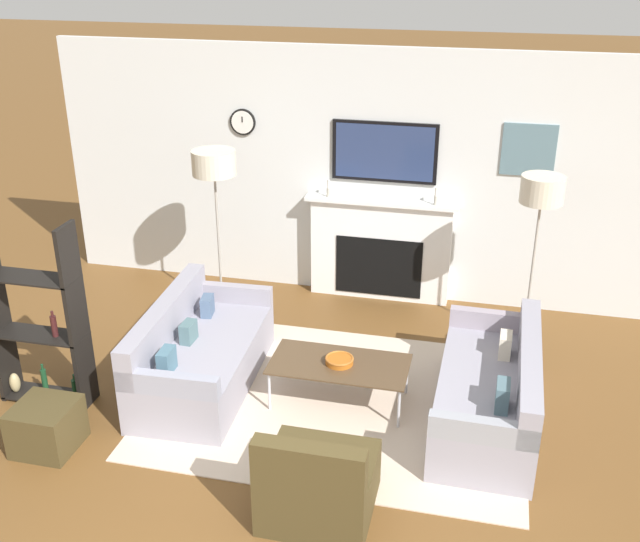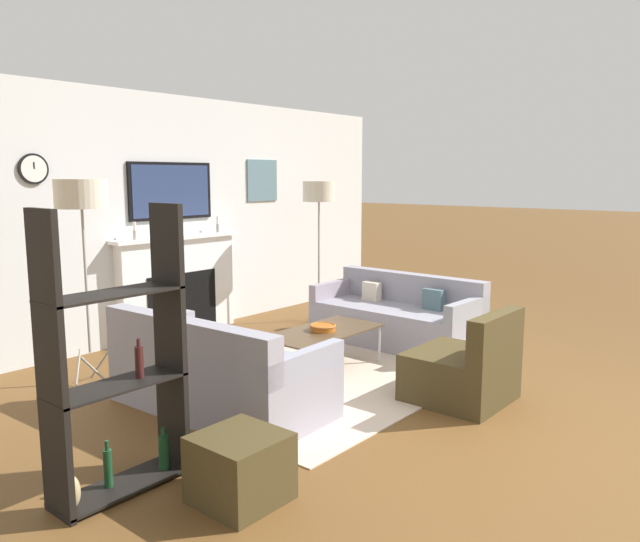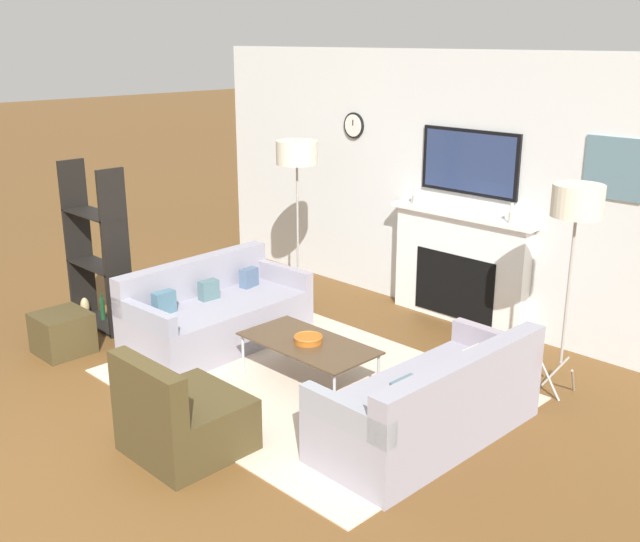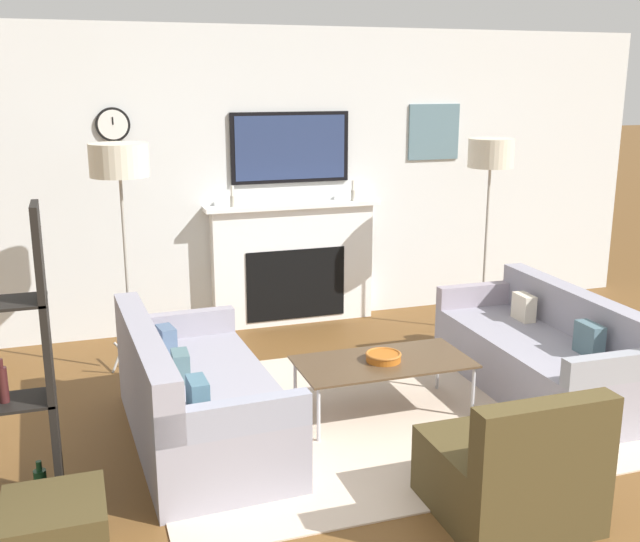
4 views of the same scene
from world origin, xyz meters
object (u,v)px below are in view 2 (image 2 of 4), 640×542
at_px(armchair, 465,370).
at_px(ottoman, 240,468).
at_px(couch_right, 397,319).
at_px(floor_lamp_left, 81,197).
at_px(coffee_table, 323,333).
at_px(floor_lamp_right, 319,194).
at_px(decorative_bowl, 323,327).
at_px(couch_left, 217,375).
at_px(shelf_unit, 116,369).

relative_size(armchair, ottoman, 1.65).
height_order(couch_right, floor_lamp_left, floor_lamp_left).
height_order(coffee_table, floor_lamp_right, floor_lamp_right).
bearing_deg(coffee_table, decorative_bowl, -24.27).
bearing_deg(decorative_bowl, floor_lamp_right, 41.04).
xyz_separation_m(couch_left, floor_lamp_right, (2.84, 1.35, 1.31)).
bearing_deg(decorative_bowl, couch_left, 179.81).
bearing_deg(couch_left, shelf_unit, -156.07).
xyz_separation_m(couch_left, armchair, (1.42, -1.37, -0.03)).
bearing_deg(couch_left, floor_lamp_left, 101.90).
xyz_separation_m(couch_left, floor_lamp_left, (-0.29, 1.35, 1.35)).
relative_size(armchair, floor_lamp_left, 0.42).
relative_size(decorative_bowl, ottoman, 0.53).
distance_m(couch_right, armchair, 1.78).
distance_m(coffee_table, floor_lamp_right, 2.40).
relative_size(couch_right, floor_lamp_left, 1.02).
distance_m(couch_left, coffee_table, 1.28).
xyz_separation_m(shelf_unit, ottoman, (0.37, -0.61, -0.54)).
bearing_deg(floor_lamp_right, floor_lamp_left, 180.00).
height_order(couch_left, ottoman, couch_left).
xyz_separation_m(armchair, ottoman, (-2.24, 0.23, -0.06)).
bearing_deg(floor_lamp_left, floor_lamp_right, 0.00).
xyz_separation_m(floor_lamp_right, ottoman, (-3.67, -2.49, -1.40)).
relative_size(decorative_bowl, shelf_unit, 0.15).
height_order(couch_left, decorative_bowl, couch_left).
distance_m(armchair, ottoman, 2.26).
distance_m(decorative_bowl, floor_lamp_right, 2.38).
bearing_deg(couch_left, couch_right, 0.03).
distance_m(armchair, floor_lamp_left, 3.50).
height_order(armchair, floor_lamp_right, floor_lamp_right).
distance_m(coffee_table, decorative_bowl, 0.05).
relative_size(couch_right, floor_lamp_right, 1.04).
xyz_separation_m(armchair, shelf_unit, (-2.61, 0.84, 0.48)).
height_order(couch_right, coffee_table, couch_right).
height_order(coffee_table, floor_lamp_left, floor_lamp_left).
height_order(coffee_table, ottoman, coffee_table).
distance_m(couch_left, ottoman, 1.41).
distance_m(couch_left, floor_lamp_left, 1.94).
relative_size(coffee_table, floor_lamp_left, 0.66).
bearing_deg(ottoman, floor_lamp_right, 34.23).
relative_size(decorative_bowl, floor_lamp_right, 0.14).
xyz_separation_m(armchair, decorative_bowl, (-0.14, 1.37, 0.17)).
distance_m(decorative_bowl, shelf_unit, 2.55).
bearing_deg(ottoman, floor_lamp_left, 77.81).
height_order(coffee_table, decorative_bowl, decorative_bowl).
bearing_deg(couch_right, shelf_unit, -171.94).
bearing_deg(coffee_table, floor_lamp_left, 139.09).
xyz_separation_m(couch_left, ottoman, (-0.82, -1.14, -0.09)).
bearing_deg(floor_lamp_right, couch_right, -102.07).
xyz_separation_m(armchair, coffee_table, (-0.14, 1.37, 0.11)).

